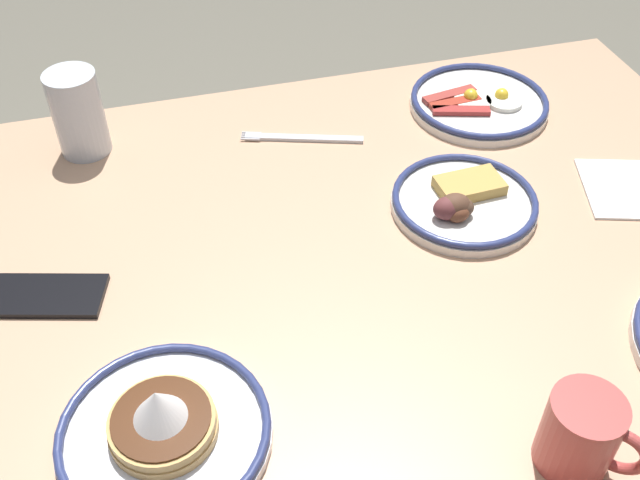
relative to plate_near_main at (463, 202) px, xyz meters
The scene contains 9 objects.
dining_table 0.21m from the plate_near_main, 26.96° to the left, with size 1.22×0.97×0.73m.
plate_near_main is the anchor object (origin of this frame).
plate_center_pancakes 0.53m from the plate_near_main, 30.15° to the left, with size 0.23×0.23×0.08m.
plate_far_companion 0.27m from the plate_near_main, 118.92° to the right, with size 0.23×0.23×0.04m.
coffee_mug 0.41m from the plate_near_main, 82.85° to the left, with size 0.09×0.09×0.10m.
drinking_glass 0.60m from the plate_near_main, 29.68° to the right, with size 0.08×0.08×0.14m.
cell_phone 0.58m from the plate_near_main, ahead, with size 0.14×0.07×0.01m, color black.
paper_napkin 0.27m from the plate_near_main, behind, with size 0.15×0.14×0.00m, color white.
fork_near 0.29m from the plate_near_main, 51.66° to the right, with size 0.19×0.08×0.01m.
Camera 1 is at (0.27, 0.66, 1.44)m, focal length 41.52 mm.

